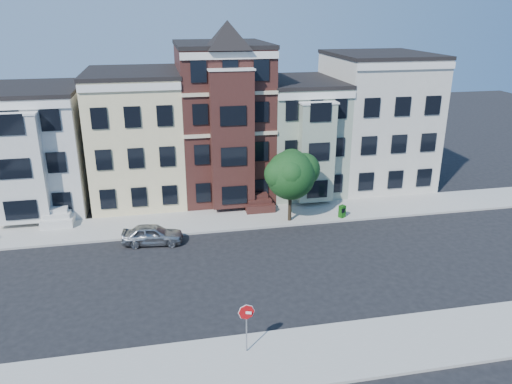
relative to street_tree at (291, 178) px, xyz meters
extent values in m
plane|color=black|center=(-3.72, -6.79, -3.39)|extent=(120.00, 120.00, 0.00)
cube|color=#9E9B93|center=(-3.72, 1.21, -3.31)|extent=(60.00, 4.00, 0.15)
cube|color=#9E9B93|center=(-3.72, -14.79, -3.31)|extent=(60.00, 4.00, 0.15)
cube|color=silver|center=(-18.72, 7.71, 1.11)|extent=(8.00, 9.00, 9.00)
cube|color=beige|center=(-10.72, 7.71, 1.61)|extent=(7.00, 9.00, 10.00)
cube|color=#3A1B17|center=(-3.72, 7.71, 2.61)|extent=(7.00, 9.00, 12.00)
cube|color=gray|center=(2.78, 7.71, 1.11)|extent=(6.00, 9.00, 9.00)
cube|color=beige|center=(9.78, 7.71, 2.11)|extent=(8.00, 9.00, 11.00)
imported|color=#96999F|center=(-9.85, -1.68, -2.71)|extent=(4.15, 2.06, 1.36)
cube|color=#145410|center=(3.96, -0.23, -2.77)|extent=(0.53, 0.51, 0.93)
camera|label=1|loc=(-9.07, -32.46, 11.30)|focal=35.00mm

